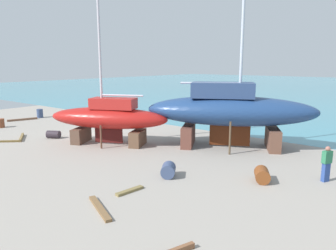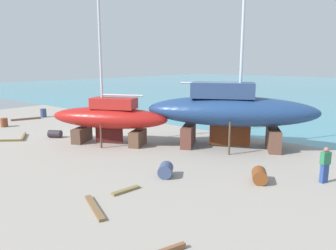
% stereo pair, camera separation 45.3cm
% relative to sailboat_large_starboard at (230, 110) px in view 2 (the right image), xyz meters
% --- Properties ---
extents(ground_plane, '(39.12, 39.12, 0.00)m').
position_rel_sailboat_large_starboard_xyz_m(ground_plane, '(-9.80, -6.21, -2.43)').
color(ground_plane, gray).
extents(sea_water, '(147.35, 115.25, 0.01)m').
position_rel_sailboat_large_starboard_xyz_m(sea_water, '(-9.80, 61.19, -2.43)').
color(sea_water, teal).
rests_on(sea_water, ground).
extents(sailboat_large_starboard, '(11.11, 7.99, 15.57)m').
position_rel_sailboat_large_starboard_xyz_m(sailboat_large_starboard, '(0.00, 0.00, 0.00)').
color(sailboat_large_starboard, brown).
rests_on(sailboat_large_starboard, ground).
extents(sailboat_far_slipway, '(8.39, 5.56, 14.24)m').
position_rel_sailboat_large_starboard_xyz_m(sailboat_far_slipway, '(-6.73, -4.33, -0.60)').
color(sailboat_far_slipway, brown).
rests_on(sailboat_far_slipway, ground).
extents(worker, '(0.42, 0.50, 1.68)m').
position_rel_sailboat_large_starboard_xyz_m(worker, '(6.47, -2.84, -1.56)').
color(worker, '#2B458B').
rests_on(worker, ground).
extents(barrel_tar_black, '(1.03, 1.15, 0.66)m').
position_rel_sailboat_large_starboard_xyz_m(barrel_tar_black, '(4.19, -4.70, -2.10)').
color(barrel_tar_black, brown).
rests_on(barrel_tar_black, ground).
extents(barrel_rust_near, '(0.80, 0.80, 0.87)m').
position_rel_sailboat_large_starboard_xyz_m(barrel_rust_near, '(-20.34, -1.51, -2.00)').
color(barrel_rust_near, '#36476B').
rests_on(barrel_rust_near, ground).
extents(barrel_tipped_center, '(1.09, 0.95, 0.56)m').
position_rel_sailboat_large_starboard_xyz_m(barrel_tipped_center, '(-11.23, -5.73, -2.16)').
color(barrel_tipped_center, '#30272F').
rests_on(barrel_tipped_center, ground).
extents(barrel_rust_mid, '(1.03, 1.09, 0.68)m').
position_rel_sailboat_large_starboard_xyz_m(barrel_rust_mid, '(0.39, -6.88, -2.10)').
color(barrel_rust_mid, '#3B4A6E').
rests_on(barrel_rust_mid, ground).
extents(barrel_rust_far, '(0.65, 0.65, 0.75)m').
position_rel_sailboat_large_starboard_xyz_m(barrel_rust_far, '(-18.26, -6.31, -2.06)').
color(barrel_rust_far, brown).
rests_on(barrel_rust_far, ground).
extents(timber_long_aft, '(1.02, 2.63, 0.18)m').
position_rel_sailboat_large_starboard_xyz_m(timber_long_aft, '(-20.21, -3.41, -2.35)').
color(timber_long_aft, brown).
rests_on(timber_long_aft, ground).
extents(timber_plank_far, '(0.41, 1.36, 0.11)m').
position_rel_sailboat_large_starboard_xyz_m(timber_plank_far, '(0.24, -9.35, -2.38)').
color(timber_plank_far, olive).
rests_on(timber_plank_far, ground).
extents(timber_short_skew, '(2.10, 1.39, 0.18)m').
position_rel_sailboat_large_starboard_xyz_m(timber_short_skew, '(-12.96, -7.25, -2.34)').
color(timber_short_skew, olive).
rests_on(timber_short_skew, ground).
extents(timber_short_cross, '(2.05, 1.93, 0.11)m').
position_rel_sailboat_large_starboard_xyz_m(timber_short_cross, '(-12.97, -8.66, -2.38)').
color(timber_short_cross, brown).
rests_on(timber_short_cross, ground).
extents(timber_long_fore, '(2.17, 1.14, 0.11)m').
position_rel_sailboat_large_starboard_xyz_m(timber_long_fore, '(0.55, -11.23, -2.38)').
color(timber_long_fore, brown).
rests_on(timber_long_fore, ground).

